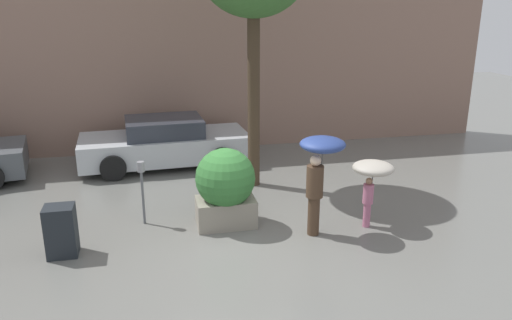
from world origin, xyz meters
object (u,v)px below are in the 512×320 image
(planter_box, at_px, (225,186))
(parking_meter, at_px, (142,180))
(newspaper_box, at_px, (61,231))
(parked_car_near, at_px, (165,143))
(person_adult, at_px, (320,162))
(person_child, at_px, (372,173))

(planter_box, xyz_separation_m, parking_meter, (-1.57, 0.41, 0.10))
(planter_box, height_order, newspaper_box, planter_box)
(parking_meter, bearing_deg, parked_car_near, 81.13)
(planter_box, height_order, parking_meter, planter_box)
(person_adult, bearing_deg, person_child, -10.25)
(planter_box, relative_size, person_adult, 0.83)
(planter_box, height_order, person_child, planter_box)
(person_child, xyz_separation_m, parking_meter, (-4.30, 1.03, -0.17))
(person_adult, distance_m, parked_car_near, 5.59)
(person_child, distance_m, newspaper_box, 5.71)
(person_adult, xyz_separation_m, newspaper_box, (-4.57, 0.12, -0.97))
(person_child, bearing_deg, parked_car_near, 102.26)
(newspaper_box, bearing_deg, planter_box, 11.72)
(person_adult, xyz_separation_m, parking_meter, (-3.19, 1.14, -0.50))
(parked_car_near, bearing_deg, person_child, -145.21)
(planter_box, bearing_deg, parking_meter, 165.40)
(planter_box, bearing_deg, parked_car_near, 103.34)
(newspaper_box, bearing_deg, person_adult, -1.50)
(parking_meter, distance_m, newspaper_box, 1.78)
(planter_box, xyz_separation_m, newspaper_box, (-2.94, -0.61, -0.37))
(person_child, bearing_deg, person_adult, 160.05)
(planter_box, bearing_deg, newspaper_box, -168.28)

